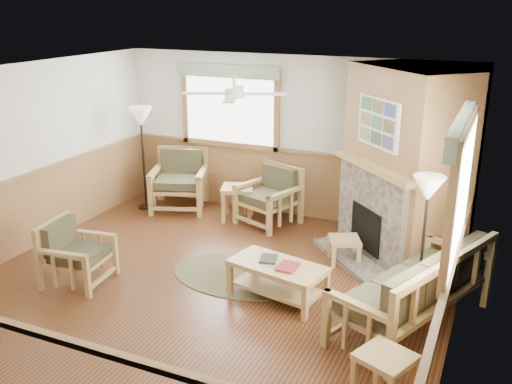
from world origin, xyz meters
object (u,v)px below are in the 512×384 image
at_px(armchair_back_left, 179,181).
at_px(sofa, 413,287).
at_px(end_table_sofa, 384,379).
at_px(armchair_left, 78,253).
at_px(footstool, 344,250).
at_px(coffee_table, 277,281).
at_px(armchair_back_right, 268,196).
at_px(end_table_chairs, 238,203).
at_px(floor_lamp_right, 423,242).
at_px(floor_lamp_left, 143,159).

bearing_deg(armchair_back_left, sofa, -47.05).
bearing_deg(end_table_sofa, armchair_left, 169.68).
bearing_deg(footstool, end_table_sofa, -67.47).
xyz_separation_m(armchair_left, coffee_table, (2.53, 0.65, -0.18)).
relative_size(armchair_left, coffee_table, 0.71).
relative_size(armchair_back_right, footstool, 2.24).
xyz_separation_m(armchair_back_left, end_table_chairs, (1.17, -0.06, -0.23)).
bearing_deg(sofa, floor_lamp_right, -157.58).
height_order(armchair_back_right, floor_lamp_right, floor_lamp_right).
bearing_deg(footstool, armchair_left, -146.37).
relative_size(sofa, footstool, 5.03).
bearing_deg(armchair_back_right, armchair_back_left, -160.78).
relative_size(floor_lamp_left, floor_lamp_right, 1.11).
relative_size(coffee_table, floor_lamp_right, 0.72).
xyz_separation_m(sofa, armchair_left, (-4.14, -0.70, -0.07)).
bearing_deg(end_table_sofa, armchair_back_right, 126.19).
bearing_deg(armchair_back_right, end_table_chairs, -156.83).
bearing_deg(floor_lamp_right, armchair_left, -163.45).
relative_size(armchair_back_left, footstool, 2.45).
bearing_deg(floor_lamp_right, end_table_chairs, 152.67).
relative_size(armchair_back_left, armchair_back_right, 1.09).
xyz_separation_m(floor_lamp_left, floor_lamp_right, (4.97, -1.50, -0.09)).
height_order(end_table_chairs, floor_lamp_right, floor_lamp_right).
distance_m(armchair_left, floor_lamp_right, 4.34).
relative_size(sofa, end_table_sofa, 4.07).
relative_size(sofa, armchair_back_left, 2.05).
bearing_deg(footstool, coffee_table, -109.25).
height_order(armchair_back_right, end_table_chairs, armchair_back_right).
bearing_deg(end_table_sofa, sofa, 90.00).
height_order(armchair_left, coffee_table, armchair_left).
height_order(coffee_table, floor_lamp_right, floor_lamp_right).
xyz_separation_m(sofa, coffee_table, (-1.61, -0.04, -0.25)).
distance_m(end_table_sofa, floor_lamp_right, 2.06).
bearing_deg(end_table_chairs, footstool, -23.41).
height_order(armchair_back_right, footstool, armchair_back_right).
height_order(end_table_chairs, floor_lamp_left, floor_lamp_left).
xyz_separation_m(armchair_back_right, armchair_left, (-1.44, -2.93, -0.05)).
relative_size(armchair_left, footstool, 1.99).
height_order(sofa, footstool, sofa).
bearing_deg(armchair_back_right, coffee_table, -44.28).
bearing_deg(armchair_back_right, floor_lamp_right, -12.04).
bearing_deg(coffee_table, end_table_sofa, -29.42).
bearing_deg(armchair_left, end_table_chairs, -24.64).
bearing_deg(coffee_table, armchair_back_left, 152.17).
height_order(end_table_sofa, floor_lamp_left, floor_lamp_left).
relative_size(armchair_back_left, end_table_chairs, 1.78).
height_order(armchair_back_left, armchair_back_right, armchair_back_left).
distance_m(armchair_left, footstool, 3.61).
bearing_deg(floor_lamp_right, armchair_back_right, 147.73).
distance_m(armchair_back_right, end_table_chairs, 0.57).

